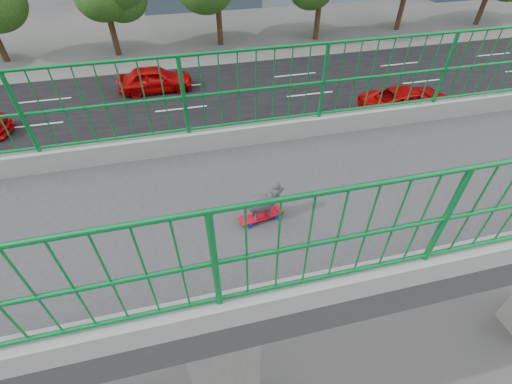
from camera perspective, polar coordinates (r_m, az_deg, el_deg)
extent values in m
cube|color=black|center=(18.91, -11.38, 8.95)|extent=(18.00, 90.00, 0.02)
cube|color=#2D2D2F|center=(4.47, -8.31, -5.82)|extent=(3.00, 24.00, 0.50)
cube|color=slate|center=(7.42, -5.45, -24.37)|extent=(1.20, 1.20, 6.50)
cube|color=gray|center=(5.29, -10.67, 8.17)|extent=(0.20, 24.00, 0.30)
cylinder|color=#0C7131|center=(4.73, -12.67, 20.85)|extent=(0.04, 24.00, 0.04)
cylinder|color=#0C7131|center=(4.95, -11.71, 14.92)|extent=(0.04, 24.00, 0.04)
cylinder|color=#0C7131|center=(4.95, -11.71, 14.92)|extent=(0.06, 0.06, 1.10)
cube|color=gray|center=(3.31, -5.76, -18.72)|extent=(0.20, 24.00, 0.30)
cylinder|color=#0C7131|center=(2.31, -7.83, -3.22)|extent=(0.04, 24.00, 0.04)
cylinder|color=#0C7131|center=(2.72, -6.76, -11.44)|extent=(0.04, 24.00, 0.04)
cylinder|color=#0C7131|center=(2.72, -6.76, -11.44)|extent=(0.06, 0.06, 1.10)
cylinder|color=black|center=(30.37, -22.14, 22.50)|extent=(0.44, 0.44, 2.73)
cylinder|color=black|center=(30.75, -5.97, 25.38)|extent=(0.44, 0.44, 2.87)
cylinder|color=black|center=(32.28, 9.95, 25.63)|extent=(0.44, 0.44, 2.66)
cylinder|color=black|center=(36.56, 22.55, 25.60)|extent=(0.44, 0.44, 3.01)
cylinder|color=black|center=(41.24, 32.96, 23.88)|extent=(0.44, 0.44, 2.77)
cube|color=red|center=(4.14, 0.85, -3.86)|extent=(0.25, 0.55, 0.02)
cube|color=#99999E|center=(4.10, -1.30, -4.73)|extent=(0.10, 0.05, 0.02)
cylinder|color=#0821B4|center=(4.16, -1.66, -4.22)|extent=(0.04, 0.07, 0.06)
sphere|color=yellow|center=(4.16, -1.66, -4.22)|extent=(0.03, 0.03, 0.03)
cylinder|color=#0821B4|center=(4.07, -0.92, -5.47)|extent=(0.04, 0.07, 0.06)
sphere|color=yellow|center=(4.07, -0.92, -5.47)|extent=(0.03, 0.03, 0.03)
cube|color=#99999E|center=(4.21, 2.93, -3.37)|extent=(0.10, 0.05, 0.02)
cylinder|color=#0821B4|center=(4.26, 2.52, -2.89)|extent=(0.04, 0.07, 0.06)
sphere|color=yellow|center=(4.26, 2.52, -2.89)|extent=(0.03, 0.03, 0.03)
cylinder|color=#0821B4|center=(4.17, 3.33, -4.07)|extent=(0.04, 0.07, 0.06)
sphere|color=yellow|center=(4.17, 3.33, -4.07)|extent=(0.03, 0.03, 0.03)
ellipsoid|color=#312E34|center=(3.99, 0.87, -1.80)|extent=(0.25, 0.34, 0.21)
sphere|color=#312E34|center=(3.96, 3.20, 0.34)|extent=(0.14, 0.14, 0.14)
sphere|color=black|center=(4.01, 4.38, 0.51)|extent=(0.02, 0.02, 0.02)
sphere|color=#312E34|center=(3.92, -1.39, -2.08)|extent=(0.07, 0.07, 0.07)
cylinder|color=#312E34|center=(4.14, 1.70, -2.37)|extent=(0.03, 0.03, 0.13)
cylinder|color=#312E34|center=(4.08, 2.25, -3.18)|extent=(0.03, 0.03, 0.13)
cylinder|color=#312E34|center=(4.09, -0.54, -3.08)|extent=(0.03, 0.03, 0.13)
cylinder|color=#312E34|center=(4.03, -0.02, -3.91)|extent=(0.03, 0.03, 0.13)
imported|color=silver|center=(13.44, -24.16, -6.97)|extent=(1.64, 4.07, 1.39)
imported|color=#B90708|center=(15.36, -9.40, 4.05)|extent=(1.60, 4.59, 1.51)
imported|color=#B90708|center=(21.96, 23.75, 13.34)|extent=(2.53, 5.49, 1.53)
imported|color=#B90708|center=(23.75, -16.15, 17.30)|extent=(1.82, 4.52, 1.54)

